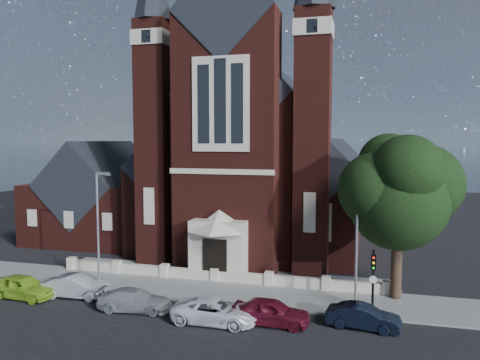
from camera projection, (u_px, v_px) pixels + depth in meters
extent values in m
plane|color=black|center=(244.00, 255.00, 42.32)|extent=(120.00, 120.00, 0.00)
cube|color=gray|center=(206.00, 291.00, 32.21)|extent=(60.00, 5.00, 0.12)
cube|color=gray|center=(223.00, 274.00, 36.06)|extent=(26.00, 3.00, 0.14)
cube|color=#B9B093|center=(215.00, 282.00, 34.14)|extent=(24.00, 0.40, 0.90)
cube|color=#451812|center=(267.00, 171.00, 51.34)|extent=(10.00, 30.00, 14.00)
cube|color=black|center=(268.00, 106.00, 50.74)|extent=(10.00, 30.20, 10.00)
cube|color=#451812|center=(200.00, 197.00, 52.57)|extent=(5.00, 26.00, 8.00)
cube|color=#451812|center=(336.00, 201.00, 48.69)|extent=(5.00, 26.00, 8.00)
cube|color=black|center=(200.00, 161.00, 52.23)|extent=(5.01, 26.20, 5.01)
cube|color=black|center=(336.00, 163.00, 48.35)|extent=(5.01, 26.20, 5.01)
cube|color=#451812|center=(227.00, 145.00, 36.17)|extent=(8.00, 3.00, 20.00)
cube|color=black|center=(226.00, 12.00, 35.31)|extent=(8.00, 3.20, 8.00)
cube|color=#B9B093|center=(221.00, 104.00, 34.42)|extent=(4.40, 0.15, 7.00)
cube|color=black|center=(220.00, 101.00, 34.34)|extent=(0.90, 0.08, 6.20)
cube|color=#B9B093|center=(219.00, 249.00, 34.91)|extent=(4.20, 2.00, 4.40)
cube|color=black|center=(215.00, 261.00, 33.95)|extent=(1.80, 0.12, 3.20)
cone|color=#B9B093|center=(219.00, 220.00, 34.72)|extent=(4.60, 4.60, 1.60)
cube|color=#451812|center=(155.00, 144.00, 38.81)|extent=(2.60, 2.60, 20.00)
cube|color=#B9B093|center=(154.00, 40.00, 38.09)|extent=(2.80, 2.80, 1.20)
cube|color=#451812|center=(312.00, 145.00, 35.45)|extent=(2.60, 2.60, 20.00)
cube|color=#B9B093|center=(314.00, 30.00, 34.72)|extent=(2.80, 2.80, 1.20)
cube|color=#451812|center=(104.00, 210.00, 49.09)|extent=(12.00, 12.00, 6.00)
cube|color=black|center=(104.00, 182.00, 48.83)|extent=(8.49, 12.20, 8.49)
cylinder|color=black|center=(396.00, 262.00, 30.21)|extent=(0.70, 0.70, 5.00)
sphere|color=black|center=(398.00, 200.00, 29.87)|extent=(6.40, 6.40, 6.40)
sphere|color=black|center=(407.00, 171.00, 28.44)|extent=(4.40, 4.40, 4.40)
cylinder|color=gray|center=(98.00, 229.00, 33.46)|extent=(0.16, 0.16, 8.00)
cube|color=gray|center=(103.00, 173.00, 32.99)|extent=(1.00, 0.15, 0.18)
cube|color=gray|center=(108.00, 175.00, 32.89)|extent=(0.35, 0.22, 0.12)
cylinder|color=gray|center=(357.00, 243.00, 28.80)|extent=(0.16, 0.16, 8.00)
cube|color=gray|center=(366.00, 179.00, 28.33)|extent=(1.00, 0.15, 0.18)
cube|color=gray|center=(373.00, 180.00, 28.23)|extent=(0.35, 0.22, 0.12)
cylinder|color=black|center=(373.00, 283.00, 27.27)|extent=(0.14, 0.14, 4.00)
cube|color=black|center=(374.00, 262.00, 27.02)|extent=(0.28, 0.22, 0.90)
sphere|color=red|center=(374.00, 258.00, 26.87)|extent=(0.14, 0.14, 0.14)
sphere|color=#CC8C0C|center=(374.00, 263.00, 26.89)|extent=(0.14, 0.14, 0.14)
sphere|color=#0C9919|center=(373.00, 268.00, 26.92)|extent=(0.14, 0.14, 0.14)
imported|color=#93C627|center=(23.00, 287.00, 30.60)|extent=(4.65, 2.14, 1.54)
imported|color=#979A9E|center=(76.00, 287.00, 30.76)|extent=(4.53, 1.87, 1.46)
imported|color=#96989D|center=(135.00, 300.00, 28.38)|extent=(4.72, 2.34, 1.32)
imported|color=white|center=(215.00, 311.00, 26.47)|extent=(4.96, 2.30, 1.38)
imported|color=maroon|center=(271.00, 312.00, 26.21)|extent=(4.41, 1.86, 1.49)
imported|color=black|center=(363.00, 317.00, 25.68)|extent=(4.13, 1.83, 1.32)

